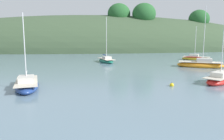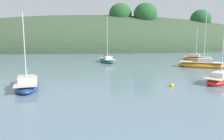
# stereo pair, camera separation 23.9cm
# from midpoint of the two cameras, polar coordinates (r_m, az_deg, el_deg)

# --- Properties ---
(far_shoreline_hill) EXTENTS (150.00, 36.00, 29.28)m
(far_shoreline_hill) POSITION_cam_midpoint_polar(r_m,az_deg,el_deg) (84.26, -3.81, 5.19)
(far_shoreline_hill) COLOR #384C33
(far_shoreline_hill) RESTS_ON ground
(sailboat_navy_dinghy) EXTENTS (3.62, 6.94, 7.73)m
(sailboat_navy_dinghy) POSITION_cam_midpoint_polar(r_m,az_deg,el_deg) (24.30, -20.64, -3.47)
(sailboat_navy_dinghy) COLOR navy
(sailboat_navy_dinghy) RESTS_ON ground
(sailboat_grey_yawl) EXTENTS (6.29, 5.42, 8.64)m
(sailboat_grey_yawl) POSITION_cam_midpoint_polar(r_m,az_deg,el_deg) (28.38, 26.37, -2.15)
(sailboat_grey_yawl) COLOR red
(sailboat_grey_yawl) RESTS_ON ground
(sailboat_blue_center) EXTENTS (7.95, 5.59, 10.39)m
(sailboat_blue_center) POSITION_cam_midpoint_polar(r_m,az_deg,el_deg) (40.84, 21.98, 1.28)
(sailboat_blue_center) COLOR orange
(sailboat_blue_center) RESTS_ON ground
(sailboat_teal_outer) EXTENTS (6.16, 5.21, 7.51)m
(sailboat_teal_outer) POSITION_cam_midpoint_polar(r_m,az_deg,el_deg) (52.66, 20.97, 2.79)
(sailboat_teal_outer) COLOR gold
(sailboat_teal_outer) RESTS_ON ground
(sailboat_orange_cutter) EXTENTS (3.55, 6.45, 9.18)m
(sailboat_orange_cutter) POSITION_cam_midpoint_polar(r_m,az_deg,el_deg) (44.96, -1.16, 2.46)
(sailboat_orange_cutter) COLOR #196B56
(sailboat_orange_cutter) RESTS_ON ground
(mooring_buoy_outer) EXTENTS (0.44, 0.44, 0.54)m
(mooring_buoy_outer) POSITION_cam_midpoint_polar(r_m,az_deg,el_deg) (24.57, 15.23, -3.74)
(mooring_buoy_outer) COLOR yellow
(mooring_buoy_outer) RESTS_ON ground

